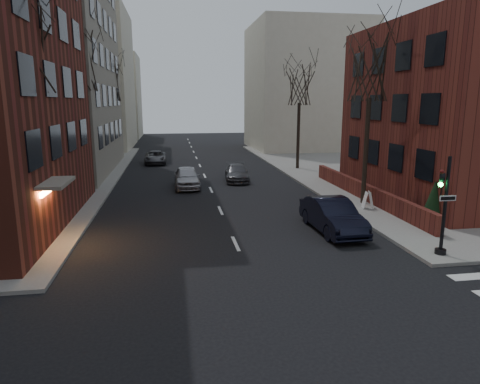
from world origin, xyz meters
name	(u,v)px	position (x,y,z in m)	size (l,w,h in m)	color
building_right_brick	(474,113)	(16.50, 19.00, 5.50)	(12.00, 14.00, 11.00)	maroon
low_wall_right	(364,191)	(9.30, 19.00, 0.65)	(0.35, 16.00, 1.00)	maroon
building_distant_la	(75,80)	(-15.00, 55.00, 9.00)	(14.00, 16.00, 18.00)	beige
building_distant_ra	(305,88)	(15.00, 50.00, 8.00)	(14.00, 14.00, 16.00)	beige
building_distant_lb	(110,97)	(-13.00, 72.00, 7.00)	(10.00, 12.00, 14.00)	beige
traffic_signal	(443,212)	(7.94, 8.99, 1.91)	(0.76, 0.44, 4.00)	black
tree_left_a	(21,47)	(-8.80, 14.00, 8.47)	(4.18, 4.18, 10.26)	#2D231C
tree_left_b	(79,62)	(-8.80, 26.00, 8.91)	(4.40, 4.40, 10.80)	#2D231C
tree_left_c	(108,83)	(-8.80, 40.00, 8.03)	(3.96, 3.96, 9.72)	#2D231C
tree_right_a	(371,70)	(8.80, 18.00, 8.03)	(3.96, 3.96, 9.72)	#2D231C
tree_right_b	(300,86)	(8.80, 32.00, 7.59)	(3.74, 3.74, 9.18)	#2D231C
streetlamp_near	(82,134)	(-8.20, 22.00, 4.24)	(0.36, 0.36, 6.28)	black
streetlamp_far	(119,120)	(-8.20, 42.00, 4.24)	(0.36, 0.36, 6.28)	black
parked_sedan	(332,215)	(4.92, 13.07, 0.81)	(1.72, 4.92, 1.62)	black
car_lane_silver	(187,177)	(-1.66, 25.15, 0.77)	(1.82, 4.53, 1.54)	#AAA9AF
car_lane_gray	(237,173)	(2.37, 27.24, 0.64)	(1.80, 4.43, 1.29)	#424147
car_lane_far	(156,157)	(-4.36, 38.11, 0.64)	(2.12, 4.60, 1.28)	#404045
sandwich_board	(368,200)	(8.46, 16.65, 0.64)	(0.44, 0.61, 0.98)	white
evergreen_shrub	(434,201)	(10.44, 13.34, 1.25)	(1.32, 1.32, 2.20)	black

